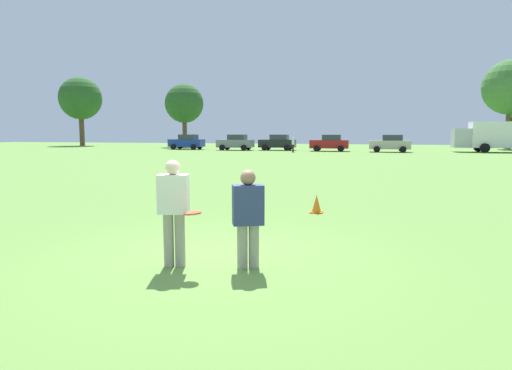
{
  "coord_description": "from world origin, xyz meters",
  "views": [
    {
      "loc": [
        2.42,
        -6.66,
        2.11
      ],
      "look_at": [
        0.05,
        2.44,
        0.97
      ],
      "focal_mm": 30.63,
      "sensor_mm": 36.0,
      "label": 1
    }
  ],
  "objects_px": {
    "player_defender": "(248,214)",
    "parked_car_mid_left": "(236,142)",
    "parked_car_near_right": "(390,143)",
    "traffic_cone": "(317,204)",
    "frisbee": "(192,213)",
    "bystander_sideline_watcher": "(293,144)",
    "parked_car_mid_right": "(330,143)",
    "box_truck": "(499,135)",
    "parked_car_near_left": "(187,142)",
    "player_thrower": "(174,207)",
    "parked_car_center": "(278,142)"
  },
  "relations": [
    {
      "from": "player_defender",
      "to": "parked_car_mid_left",
      "type": "height_order",
      "value": "parked_car_mid_left"
    },
    {
      "from": "parked_car_near_right",
      "to": "traffic_cone",
      "type": "bearing_deg",
      "value": -95.24
    },
    {
      "from": "frisbee",
      "to": "bystander_sideline_watcher",
      "type": "relative_size",
      "value": 0.17
    },
    {
      "from": "parked_car_mid_right",
      "to": "parked_car_near_right",
      "type": "xyz_separation_m",
      "value": [
        6.37,
        -0.55,
        0.0
      ]
    },
    {
      "from": "traffic_cone",
      "to": "box_truck",
      "type": "height_order",
      "value": "box_truck"
    },
    {
      "from": "frisbee",
      "to": "parked_car_mid_left",
      "type": "distance_m",
      "value": 44.81
    },
    {
      "from": "player_defender",
      "to": "parked_car_near_right",
      "type": "relative_size",
      "value": 0.36
    },
    {
      "from": "parked_car_near_left",
      "to": "player_thrower",
      "type": "bearing_deg",
      "value": -66.74
    },
    {
      "from": "parked_car_near_left",
      "to": "bystander_sideline_watcher",
      "type": "height_order",
      "value": "parked_car_near_left"
    },
    {
      "from": "parked_car_near_right",
      "to": "bystander_sideline_watcher",
      "type": "distance_m",
      "value": 10.3
    },
    {
      "from": "player_defender",
      "to": "traffic_cone",
      "type": "xyz_separation_m",
      "value": [
        0.48,
        4.97,
        -0.63
      ]
    },
    {
      "from": "parked_car_center",
      "to": "bystander_sideline_watcher",
      "type": "bearing_deg",
      "value": -60.29
    },
    {
      "from": "parked_car_near_left",
      "to": "box_truck",
      "type": "distance_m",
      "value": 34.71
    },
    {
      "from": "parked_car_near_left",
      "to": "box_truck",
      "type": "relative_size",
      "value": 0.49
    },
    {
      "from": "player_defender",
      "to": "parked_car_mid_right",
      "type": "bearing_deg",
      "value": 93.35
    },
    {
      "from": "frisbee",
      "to": "box_truck",
      "type": "distance_m",
      "value": 47.43
    },
    {
      "from": "bystander_sideline_watcher",
      "to": "traffic_cone",
      "type": "bearing_deg",
      "value": -79.24
    },
    {
      "from": "parked_car_near_right",
      "to": "box_truck",
      "type": "height_order",
      "value": "box_truck"
    },
    {
      "from": "parked_car_near_right",
      "to": "parked_car_near_left",
      "type": "bearing_deg",
      "value": 176.74
    },
    {
      "from": "traffic_cone",
      "to": "parked_car_mid_left",
      "type": "distance_m",
      "value": 40.09
    },
    {
      "from": "traffic_cone",
      "to": "frisbee",
      "type": "bearing_deg",
      "value": -102.84
    },
    {
      "from": "player_defender",
      "to": "box_truck",
      "type": "height_order",
      "value": "box_truck"
    },
    {
      "from": "player_thrower",
      "to": "frisbee",
      "type": "height_order",
      "value": "player_thrower"
    },
    {
      "from": "player_thrower",
      "to": "frisbee",
      "type": "bearing_deg",
      "value": -26.04
    },
    {
      "from": "parked_car_near_left",
      "to": "parked_car_mid_right",
      "type": "xyz_separation_m",
      "value": [
        17.38,
        -0.8,
        0.0
      ]
    },
    {
      "from": "player_defender",
      "to": "player_thrower",
      "type": "bearing_deg",
      "value": -169.37
    },
    {
      "from": "player_thrower",
      "to": "box_truck",
      "type": "bearing_deg",
      "value": 70.3
    },
    {
      "from": "parked_car_center",
      "to": "box_truck",
      "type": "distance_m",
      "value": 23.44
    },
    {
      "from": "parked_car_near_right",
      "to": "box_truck",
      "type": "xyz_separation_m",
      "value": [
        10.94,
        2.39,
        0.83
      ]
    },
    {
      "from": "parked_car_near_right",
      "to": "parked_car_center",
      "type": "bearing_deg",
      "value": 172.53
    },
    {
      "from": "player_defender",
      "to": "parked_car_near_right",
      "type": "height_order",
      "value": "parked_car_near_right"
    },
    {
      "from": "player_thrower",
      "to": "player_defender",
      "type": "bearing_deg",
      "value": 10.63
    },
    {
      "from": "player_defender",
      "to": "parked_car_near_right",
      "type": "bearing_deg",
      "value": 84.73
    },
    {
      "from": "frisbee",
      "to": "bystander_sideline_watcher",
      "type": "xyz_separation_m",
      "value": [
        -5.26,
        39.5,
        -0.01
      ]
    },
    {
      "from": "parked_car_near_right",
      "to": "box_truck",
      "type": "bearing_deg",
      "value": 12.32
    },
    {
      "from": "player_thrower",
      "to": "traffic_cone",
      "type": "height_order",
      "value": "player_thrower"
    },
    {
      "from": "player_defender",
      "to": "bystander_sideline_watcher",
      "type": "height_order",
      "value": "bystander_sideline_watcher"
    },
    {
      "from": "traffic_cone",
      "to": "parked_car_near_left",
      "type": "xyz_separation_m",
      "value": [
        -20.35,
        38.37,
        0.69
      ]
    },
    {
      "from": "player_defender",
      "to": "bystander_sideline_watcher",
      "type": "distance_m",
      "value": 39.55
    },
    {
      "from": "parked_car_mid_right",
      "to": "box_truck",
      "type": "relative_size",
      "value": 0.49
    },
    {
      "from": "traffic_cone",
      "to": "parked_car_center",
      "type": "distance_m",
      "value": 39.71
    },
    {
      "from": "parked_car_near_left",
      "to": "bystander_sideline_watcher",
      "type": "distance_m",
      "value": 14.5
    },
    {
      "from": "player_thrower",
      "to": "parked_car_near_left",
      "type": "relative_size",
      "value": 0.4
    },
    {
      "from": "frisbee",
      "to": "traffic_cone",
      "type": "relative_size",
      "value": 0.56
    },
    {
      "from": "player_thrower",
      "to": "frisbee",
      "type": "distance_m",
      "value": 0.44
    },
    {
      "from": "parked_car_near_right",
      "to": "frisbee",
      "type": "bearing_deg",
      "value": -96.22
    },
    {
      "from": "traffic_cone",
      "to": "bystander_sideline_watcher",
      "type": "distance_m",
      "value": 34.73
    },
    {
      "from": "box_truck",
      "to": "player_defender",
      "type": "bearing_deg",
      "value": -108.46
    },
    {
      "from": "frisbee",
      "to": "parked_car_near_right",
      "type": "xyz_separation_m",
      "value": [
        4.62,
        42.4,
        0.02
      ]
    },
    {
      "from": "player_defender",
      "to": "traffic_cone",
      "type": "bearing_deg",
      "value": 84.49
    }
  ]
}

